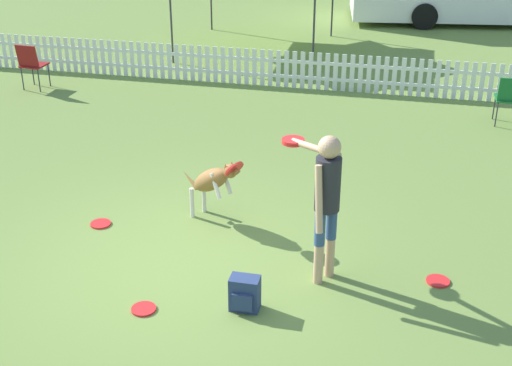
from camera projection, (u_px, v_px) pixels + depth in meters
ground_plane at (181, 263)px, 8.47m from camera, size 240.00×240.00×0.00m
handler_person at (325, 190)px, 7.72m from camera, size 0.82×1.06×1.76m
leaping_dog at (213, 180)px, 9.10m from camera, size 1.03×0.74×1.02m
frisbee_near_handler at (101, 224)px, 9.30m from camera, size 0.27×0.27×0.02m
frisbee_near_dog at (438, 281)px, 8.10m from camera, size 0.27×0.27×0.02m
frisbee_midfield at (144, 309)px, 7.62m from camera, size 0.27×0.27×0.02m
backpack_on_grass at (245, 294)px, 7.56m from camera, size 0.32×0.24×0.39m
picket_fence at (286, 69)px, 14.28m from camera, size 19.58×0.04×0.75m
folding_chair_blue_left at (31, 62)px, 14.06m from camera, size 0.47×0.49×0.93m
folding_chair_center at (510, 96)px, 12.28m from camera, size 0.47×0.49×0.90m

